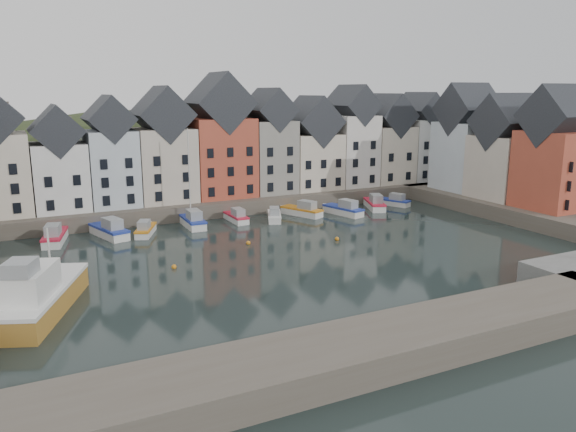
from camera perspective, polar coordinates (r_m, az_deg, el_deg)
ground at (r=59.03m, az=2.55°, el=-4.27°), size 260.00×260.00×0.00m
far_quay at (r=85.50m, az=-7.24°, el=1.63°), size 90.00×16.00×2.00m
right_quay at (r=84.63m, az=23.98°, el=0.52°), size 14.00×54.00×2.00m
near_wall at (r=36.25m, az=5.68°, el=-13.88°), size 50.00×6.00×2.00m
hillside at (r=114.39m, az=-11.33°, el=-5.51°), size 153.60×70.40×64.00m
far_terrace at (r=83.62m, az=-4.84°, el=6.90°), size 72.37×8.16×17.78m
right_terrace at (r=86.01m, az=21.42°, el=6.27°), size 8.30×24.25×16.36m
mooring_buoys at (r=61.89m, az=-3.10°, el=-3.34°), size 20.50×5.50×0.50m
boat_a at (r=69.81m, az=-22.62°, el=-1.94°), size 3.53×6.99×2.57m
boat_b at (r=70.34m, az=-17.65°, el=-1.42°), size 3.95×7.31×2.68m
boat_c at (r=70.27m, az=-14.29°, el=-1.37°), size 3.75×5.70×2.10m
boat_d at (r=73.17m, az=-9.66°, el=-0.45°), size 2.25×6.71×12.73m
boat_e at (r=75.28m, az=-5.26°, el=-0.11°), size 1.74×5.52×2.11m
boat_f at (r=75.70m, az=-1.39°, el=0.02°), size 3.77×5.73×2.11m
boat_g at (r=78.59m, az=1.52°, el=0.55°), size 4.29×6.54×2.41m
boat_h at (r=79.53m, az=5.72°, el=0.65°), size 3.50×6.72×2.47m
boat_i at (r=84.10m, az=8.81°, el=1.23°), size 4.37×6.86×2.52m
boat_j at (r=87.11m, az=10.65°, el=1.47°), size 3.81×5.73×2.12m
large_vessel at (r=47.96m, az=-23.85°, el=-7.46°), size 8.10×13.15×6.66m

